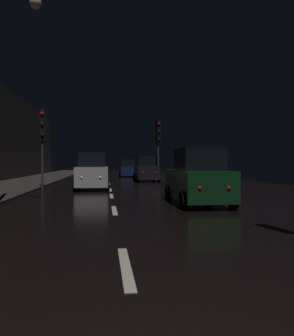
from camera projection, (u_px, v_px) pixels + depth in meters
The scene contains 10 objects.
ground at pixel (109, 184), 26.65m from camera, with size 25.01×84.00×0.02m, color black.
sidewalk_left at pixel (24, 183), 25.89m from camera, with size 4.40×84.00×0.15m, color #33302D.
lane_centerline at pixel (112, 197), 15.92m from camera, with size 0.16×22.96×0.01m.
traffic_light_far_right at pixel (158, 137), 28.25m from camera, with size 0.36×0.48×5.03m.
traffic_light_far_left at pixel (42, 131), 20.67m from camera, with size 0.36×0.48×4.81m.
streetlamp_overhead at pixel (8, 68), 12.55m from camera, with size 1.70×0.44×7.62m.
car_approaching_headlights at pixel (92, 173), 20.87m from camera, with size 2.00×4.34×2.19m.
car_parked_right_near at pixel (198, 179), 13.24m from camera, with size 1.94×4.21×2.12m.
car_parked_right_far at pixel (146, 170), 29.70m from camera, with size 1.96×4.25×2.14m.
car_distant_taillights at pixel (127, 169), 38.84m from camera, with size 1.79×3.87×1.95m.
Camera 1 is at (-0.31, -2.28, 1.59)m, focal length 37.24 mm.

